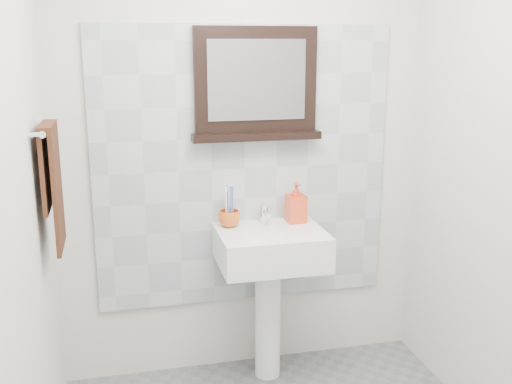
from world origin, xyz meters
TOP-DOWN VIEW (x-y plane):
  - back_wall at (0.00, 1.10)m, footprint 2.00×0.01m
  - front_wall at (0.00, -1.10)m, footprint 2.00×0.01m
  - left_wall at (-1.00, 0.00)m, footprint 0.01×2.20m
  - splashback at (0.00, 1.09)m, footprint 1.60×0.02m
  - pedestal_sink at (0.09, 0.87)m, footprint 0.55×0.44m
  - toothbrush_cup at (-0.11, 0.98)m, footprint 0.15×0.15m
  - toothbrushes at (-0.10, 0.98)m, footprint 0.05×0.04m
  - soap_dispenser at (0.26, 0.98)m, footprint 0.10×0.11m
  - framed_mirror at (0.06, 1.06)m, footprint 0.68×0.11m
  - towel_bar at (-0.95, 0.64)m, footprint 0.07×0.40m
  - hand_towel at (-0.94, 0.64)m, footprint 0.06×0.30m

SIDE VIEW (x-z plane):
  - pedestal_sink at x=0.09m, z-range 0.20..1.16m
  - toothbrush_cup at x=-0.11m, z-range 0.86..0.95m
  - soap_dispenser at x=0.26m, z-range 0.86..1.08m
  - toothbrushes at x=-0.10m, z-range 0.88..1.09m
  - splashback at x=0.00m, z-range 0.40..1.90m
  - hand_towel at x=-0.94m, z-range 0.97..1.52m
  - back_wall at x=0.00m, z-range 0.00..2.50m
  - front_wall at x=0.00m, z-range 0.00..2.50m
  - left_wall at x=-1.00m, z-range 0.00..2.50m
  - towel_bar at x=-0.95m, z-range 1.44..1.47m
  - framed_mirror at x=0.06m, z-range 1.29..1.88m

